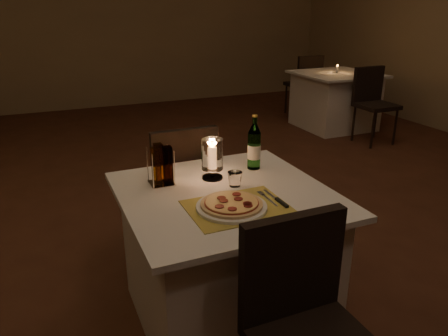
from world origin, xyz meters
name	(u,v)px	position (x,y,z in m)	size (l,w,h in m)	color
floor	(217,260)	(0.00, 0.00, -0.01)	(8.00, 10.00, 0.02)	#4D2718
wall_back	(91,11)	(0.00, 5.01, 1.50)	(8.00, 0.02, 3.00)	#907754
main_table	(226,257)	(-0.17, -0.54, 0.37)	(1.00, 1.00, 0.74)	silver
chair_near	(304,313)	(-0.17, -1.25, 0.55)	(0.42, 0.42, 0.90)	black
chair_far	(181,178)	(-0.17, 0.17, 0.55)	(0.42, 0.42, 0.90)	black
placemat	(238,207)	(-0.19, -0.72, 0.74)	(0.45, 0.34, 0.00)	#B39E3E
plate	(232,207)	(-0.22, -0.72, 0.75)	(0.32, 0.32, 0.01)	white
pizza	(232,203)	(-0.22, -0.72, 0.77)	(0.28, 0.28, 0.02)	#D8B77F
fork	(266,198)	(-0.03, -0.69, 0.75)	(0.02, 0.18, 0.00)	silver
knife	(279,201)	(0.01, -0.75, 0.75)	(0.02, 0.22, 0.01)	black
tumbler	(235,179)	(-0.10, -0.48, 0.78)	(0.07, 0.07, 0.07)	white
water_bottle	(254,147)	(0.10, -0.30, 0.86)	(0.07, 0.07, 0.31)	#62A95B
hurricane_candle	(212,156)	(-0.17, -0.35, 0.87)	(0.11, 0.11, 0.22)	white
cruet_caddy	(161,166)	(-0.43, -0.32, 0.84)	(0.12, 0.12, 0.21)	white
neighbor_table_right	(334,100)	(2.75, 2.45, 0.37)	(1.00, 1.00, 0.74)	silver
neighbor_chair_ra	(372,97)	(2.75, 1.73, 0.55)	(0.42, 0.42, 0.90)	black
neighbor_chair_rb	(306,79)	(2.75, 3.16, 0.55)	(0.42, 0.42, 0.90)	black
neighbor_candle_right	(337,69)	(2.75, 2.45, 0.79)	(0.03, 0.03, 0.11)	white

